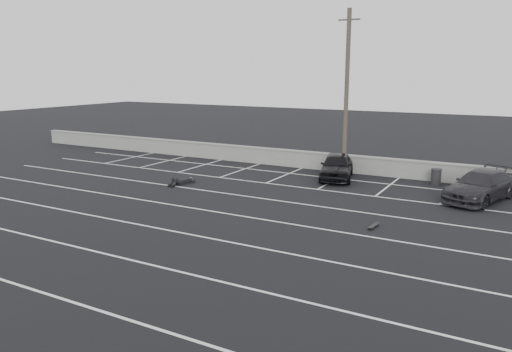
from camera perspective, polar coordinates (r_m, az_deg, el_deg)
The scene contains 9 objects.
ground at distance 18.62m, azimuth -6.51°, elevation -6.86°, with size 120.00×120.00×0.00m, color black.
seawall at distance 30.59m, azimuth 8.86°, elevation 1.60°, with size 50.00×0.45×1.06m.
stall_lines at distance 22.21m, azimuth -0.06°, elevation -3.64°, with size 36.00×20.05×0.01m.
car_left at distance 28.36m, azimuth 9.21°, elevation 1.14°, with size 1.71×4.26×1.45m, color black.
car_right at distance 25.58m, azimuth 24.30°, elevation -1.04°, with size 1.95×4.79×1.39m, color #232228.
utility_pole at distance 29.07m, azimuth 10.30°, elevation 9.32°, with size 1.25×0.25×9.34m.
trash_bin at distance 28.23m, azimuth 19.89°, elevation -0.07°, with size 0.67×0.67×0.86m.
person at distance 27.25m, azimuth -8.15°, elevation -0.33°, with size 1.02×2.35×0.46m, color black, non-canonical shape.
skateboard at distance 19.99m, azimuth 13.26°, elevation -5.57°, with size 0.25×0.73×0.09m.
Camera 1 is at (10.34, -14.28, 5.99)m, focal length 35.00 mm.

